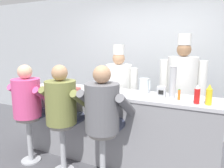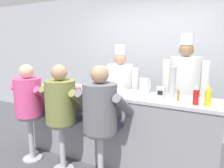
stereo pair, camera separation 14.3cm
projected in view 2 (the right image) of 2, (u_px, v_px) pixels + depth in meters
wall_back at (149, 63)px, 4.25m from camera, size 10.00×0.06×2.70m
diner_counter at (115, 127)px, 3.18m from camera, size 2.85×0.58×1.04m
ketchup_bottle_red at (196, 96)px, 2.44m from camera, size 0.06×0.06×0.22m
mustard_bottle_yellow at (208, 96)px, 2.38m from camera, size 0.07×0.07×0.23m
hot_sauce_bottle_orange at (178, 95)px, 2.62m from camera, size 0.03×0.03×0.13m
water_pitcher_clear at (144, 86)px, 3.02m from camera, size 0.15×0.13×0.20m
breakfast_plate at (51, 85)px, 3.58m from camera, size 0.27×0.27×0.05m
cereal_bowl at (76, 89)px, 3.19m from camera, size 0.16×0.16×0.05m
coffee_mug_white at (110, 90)px, 3.00m from camera, size 0.15×0.10×0.09m
coffee_mug_blue at (60, 85)px, 3.41m from camera, size 0.14×0.09×0.09m
cup_stack_steel at (172, 82)px, 2.73m from camera, size 0.09×0.09×0.39m
napkin_dispenser_chrome at (161, 92)px, 2.74m from camera, size 0.11×0.06×0.15m
diner_seated_pink at (30, 100)px, 3.16m from camera, size 0.58×0.58×1.43m
diner_seated_olive at (62, 105)px, 2.88m from camera, size 0.60×0.59×1.45m
diner_seated_grey at (102, 110)px, 2.59m from camera, size 0.62×0.61×1.47m
cook_in_whites_near at (120, 91)px, 3.66m from camera, size 0.66×0.43×1.70m
cook_in_whites_far at (184, 88)px, 3.47m from camera, size 0.73×0.47×1.87m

